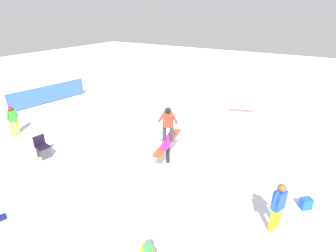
{
  "coord_description": "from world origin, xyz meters",
  "views": [
    {
      "loc": [
        -7.24,
        -4.42,
        5.27
      ],
      "look_at": [
        0.0,
        0.0,
        1.5
      ],
      "focal_mm": 28.0,
      "sensor_mm": 36.0,
      "label": 1
    }
  ],
  "objects_px": {
    "rail_feature": "(168,145)",
    "main_rider_on_rail": "(168,125)",
    "bystander_green": "(13,119)",
    "bystander_blue": "(278,205)",
    "folding_chair": "(42,147)",
    "loose_snowboard_coral": "(241,111)",
    "backpack_on_snow": "(306,203)",
    "loose_snowboard_white": "(267,149)"
  },
  "relations": [
    {
      "from": "bystander_green",
      "to": "bystander_blue",
      "type": "height_order",
      "value": "bystander_blue"
    },
    {
      "from": "bystander_blue",
      "to": "loose_snowboard_coral",
      "type": "xyz_separation_m",
      "value": [
        8.21,
        3.41,
        -0.78
      ]
    },
    {
      "from": "rail_feature",
      "to": "backpack_on_snow",
      "type": "xyz_separation_m",
      "value": [
        -0.07,
        -4.7,
        -0.58
      ]
    },
    {
      "from": "folding_chair",
      "to": "main_rider_on_rail",
      "type": "bearing_deg",
      "value": -54.92
    },
    {
      "from": "rail_feature",
      "to": "loose_snowboard_coral",
      "type": "height_order",
      "value": "rail_feature"
    },
    {
      "from": "bystander_green",
      "to": "folding_chair",
      "type": "xyz_separation_m",
      "value": [
        -0.62,
        -2.9,
        -0.35
      ]
    },
    {
      "from": "bystander_green",
      "to": "folding_chair",
      "type": "relative_size",
      "value": 1.56
    },
    {
      "from": "loose_snowboard_coral",
      "to": "folding_chair",
      "type": "distance_m",
      "value": 10.35
    },
    {
      "from": "loose_snowboard_white",
      "to": "rail_feature",
      "type": "bearing_deg",
      "value": 108.63
    },
    {
      "from": "main_rider_on_rail",
      "to": "folding_chair",
      "type": "distance_m",
      "value": 5.0
    },
    {
      "from": "bystander_blue",
      "to": "loose_snowboard_coral",
      "type": "height_order",
      "value": "bystander_blue"
    },
    {
      "from": "loose_snowboard_white",
      "to": "folding_chair",
      "type": "relative_size",
      "value": 1.75
    },
    {
      "from": "loose_snowboard_white",
      "to": "backpack_on_snow",
      "type": "bearing_deg",
      "value": -177.51
    },
    {
      "from": "main_rider_on_rail",
      "to": "folding_chair",
      "type": "relative_size",
      "value": 1.62
    },
    {
      "from": "main_rider_on_rail",
      "to": "bystander_blue",
      "type": "xyz_separation_m",
      "value": [
        -1.36,
        -4.07,
        -0.75
      ]
    },
    {
      "from": "backpack_on_snow",
      "to": "main_rider_on_rail",
      "type": "bearing_deg",
      "value": -39.98
    },
    {
      "from": "loose_snowboard_white",
      "to": "loose_snowboard_coral",
      "type": "bearing_deg",
      "value": 3.87
    },
    {
      "from": "rail_feature",
      "to": "main_rider_on_rail",
      "type": "xyz_separation_m",
      "value": [
        0.0,
        0.0,
        0.79
      ]
    },
    {
      "from": "rail_feature",
      "to": "folding_chair",
      "type": "xyz_separation_m",
      "value": [
        -2.19,
        4.35,
        -0.33
      ]
    },
    {
      "from": "loose_snowboard_white",
      "to": "backpack_on_snow",
      "type": "distance_m",
      "value": 3.54
    },
    {
      "from": "main_rider_on_rail",
      "to": "bystander_green",
      "type": "distance_m",
      "value": 7.46
    },
    {
      "from": "loose_snowboard_coral",
      "to": "main_rider_on_rail",
      "type": "bearing_deg",
      "value": 65.06
    },
    {
      "from": "bystander_green",
      "to": "backpack_on_snow",
      "type": "bearing_deg",
      "value": -89.59
    },
    {
      "from": "main_rider_on_rail",
      "to": "folding_chair",
      "type": "bearing_deg",
      "value": 99.66
    },
    {
      "from": "bystander_blue",
      "to": "backpack_on_snow",
      "type": "xyz_separation_m",
      "value": [
        1.29,
        -0.62,
        -0.62
      ]
    },
    {
      "from": "bystander_blue",
      "to": "main_rider_on_rail",
      "type": "bearing_deg",
      "value": 95.62
    },
    {
      "from": "main_rider_on_rail",
      "to": "rail_feature",
      "type": "bearing_deg",
      "value": 0.0
    },
    {
      "from": "main_rider_on_rail",
      "to": "bystander_green",
      "type": "bearing_deg",
      "value": 85.12
    },
    {
      "from": "main_rider_on_rail",
      "to": "loose_snowboard_white",
      "type": "height_order",
      "value": "main_rider_on_rail"
    },
    {
      "from": "folding_chair",
      "to": "backpack_on_snow",
      "type": "relative_size",
      "value": 2.59
    },
    {
      "from": "bystander_blue",
      "to": "backpack_on_snow",
      "type": "height_order",
      "value": "bystander_blue"
    },
    {
      "from": "loose_snowboard_white",
      "to": "bystander_green",
      "type": "bearing_deg",
      "value": 87.24
    },
    {
      "from": "rail_feature",
      "to": "backpack_on_snow",
      "type": "height_order",
      "value": "rail_feature"
    },
    {
      "from": "main_rider_on_rail",
      "to": "bystander_blue",
      "type": "relative_size",
      "value": 1.01
    },
    {
      "from": "loose_snowboard_coral",
      "to": "backpack_on_snow",
      "type": "relative_size",
      "value": 3.73
    },
    {
      "from": "bystander_green",
      "to": "bystander_blue",
      "type": "relative_size",
      "value": 0.97
    },
    {
      "from": "bystander_blue",
      "to": "backpack_on_snow",
      "type": "distance_m",
      "value": 1.56
    },
    {
      "from": "rail_feature",
      "to": "backpack_on_snow",
      "type": "relative_size",
      "value": 6.6
    },
    {
      "from": "folding_chair",
      "to": "loose_snowboard_coral",
      "type": "bearing_deg",
      "value": -20.66
    },
    {
      "from": "main_rider_on_rail",
      "to": "backpack_on_snow",
      "type": "height_order",
      "value": "main_rider_on_rail"
    },
    {
      "from": "main_rider_on_rail",
      "to": "backpack_on_snow",
      "type": "xyz_separation_m",
      "value": [
        -0.07,
        -4.7,
        -1.37
      ]
    },
    {
      "from": "loose_snowboard_white",
      "to": "backpack_on_snow",
      "type": "relative_size",
      "value": 4.53
    }
  ]
}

